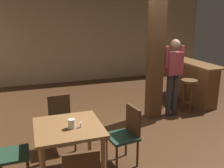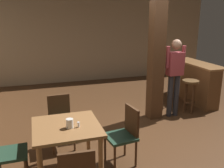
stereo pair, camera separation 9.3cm
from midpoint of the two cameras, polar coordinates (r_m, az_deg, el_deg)
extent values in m
plane|color=#422816|center=(4.97, 9.79, -11.20)|extent=(10.80, 10.80, 0.00)
cube|color=gray|center=(8.69, -4.18, 10.08)|extent=(8.00, 0.10, 2.80)
cube|color=#422816|center=(5.38, 9.42, 6.59)|extent=(0.28, 0.28, 2.80)
cube|color=brown|center=(3.51, -10.71, -9.70)|extent=(0.91, 0.91, 0.04)
cylinder|color=brown|center=(4.08, -5.81, -11.68)|extent=(0.07, 0.07, 0.71)
cylinder|color=brown|center=(4.00, -16.84, -12.87)|extent=(0.07, 0.07, 0.71)
cylinder|color=brown|center=(3.43, -2.75, -17.28)|extent=(0.07, 0.07, 0.71)
cube|color=#1E3828|center=(3.82, 1.54, -11.99)|extent=(0.47, 0.47, 0.04)
cube|color=#422816|center=(3.81, 4.15, -8.37)|extent=(0.08, 0.38, 0.45)
cylinder|color=#422816|center=(3.73, 0.34, -16.73)|extent=(0.04, 0.04, 0.43)
cylinder|color=#422816|center=(4.00, -1.98, -14.33)|extent=(0.04, 0.04, 0.43)
cylinder|color=#422816|center=(3.87, 5.15, -15.45)|extent=(0.04, 0.04, 0.43)
cylinder|color=#422816|center=(4.14, 2.56, -13.25)|extent=(0.04, 0.04, 0.43)
cube|color=#1E3828|center=(3.65, -22.51, -14.69)|extent=(0.43, 0.43, 0.04)
cylinder|color=#422816|center=(3.90, -19.40, -16.10)|extent=(0.04, 0.04, 0.43)
cylinder|color=#422816|center=(3.93, -24.71, -16.47)|extent=(0.04, 0.04, 0.43)
cube|color=#1E3828|center=(4.32, -11.98, -8.93)|extent=(0.44, 0.44, 0.04)
cube|color=#422816|center=(4.41, -12.57, -5.29)|extent=(0.38, 0.05, 0.45)
cylinder|color=#422816|center=(4.29, -9.04, -12.30)|extent=(0.04, 0.04, 0.43)
cylinder|color=#422816|center=(4.25, -13.77, -12.91)|extent=(0.04, 0.04, 0.43)
cylinder|color=#422816|center=(4.60, -10.02, -10.36)|extent=(0.04, 0.04, 0.43)
cylinder|color=#422816|center=(4.56, -14.41, -10.90)|extent=(0.04, 0.04, 0.43)
cylinder|color=beige|center=(3.41, -9.97, -8.93)|extent=(0.10, 0.10, 0.13)
cylinder|color=silver|center=(3.42, -7.99, -9.24)|extent=(0.03, 0.03, 0.07)
cube|color=maroon|center=(5.57, 13.56, 4.59)|extent=(0.34, 0.20, 0.50)
sphere|color=#997056|center=(5.51, 13.83, 8.83)|extent=(0.21, 0.21, 0.21)
cylinder|color=#232328|center=(5.79, 13.77, -2.43)|extent=(0.12, 0.12, 0.95)
cylinder|color=#232328|center=(5.71, 12.42, -2.61)|extent=(0.12, 0.12, 0.95)
cylinder|color=maroon|center=(5.66, 15.32, 6.17)|extent=(0.08, 0.08, 0.46)
cylinder|color=maroon|center=(5.45, 11.93, 6.04)|extent=(0.08, 0.08, 0.46)
cube|color=brown|center=(6.90, 18.13, 4.55)|extent=(0.56, 1.73, 0.04)
cube|color=brown|center=(6.95, 17.12, 0.41)|extent=(0.36, 1.73, 0.98)
cylinder|color=#4C3319|center=(5.99, 16.81, 0.66)|extent=(0.37, 0.37, 0.05)
torus|color=#422816|center=(6.13, 16.46, -3.74)|extent=(0.26, 0.26, 0.02)
cylinder|color=#422816|center=(6.19, 15.89, -2.52)|extent=(0.03, 0.03, 0.72)
cylinder|color=#422816|center=(6.00, 17.20, -3.19)|extent=(0.03, 0.03, 0.72)
cylinder|color=#422816|center=(6.16, 17.46, -2.72)|extent=(0.03, 0.03, 0.72)
cylinder|color=#422816|center=(6.03, 15.58, -2.99)|extent=(0.03, 0.03, 0.72)
cylinder|color=#4C3319|center=(6.45, 13.14, 2.01)|extent=(0.38, 0.38, 0.05)
torus|color=brown|center=(6.58, 12.88, -2.14)|extent=(0.27, 0.27, 0.02)
cylinder|color=brown|center=(6.65, 12.38, -1.02)|extent=(0.03, 0.03, 0.73)
cylinder|color=brown|center=(6.45, 13.50, -1.60)|extent=(0.03, 0.03, 0.73)
cylinder|color=brown|center=(6.61, 13.84, -1.20)|extent=(0.03, 0.03, 0.73)
cylinder|color=brown|center=(6.49, 12.01, -1.41)|extent=(0.03, 0.03, 0.73)
camera|label=1|loc=(0.05, -90.57, -0.16)|focal=40.00mm
camera|label=2|loc=(0.05, 89.43, 0.16)|focal=40.00mm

